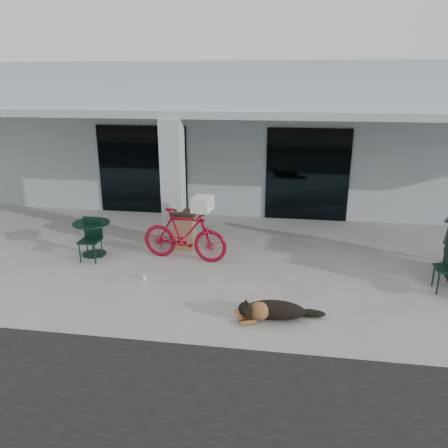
% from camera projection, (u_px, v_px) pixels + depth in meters
% --- Properties ---
extents(ground, '(80.00, 80.00, 0.00)m').
position_uv_depth(ground, '(219.00, 289.00, 8.72)').
color(ground, '#AEABA4').
rests_on(ground, ground).
extents(building, '(22.00, 7.00, 4.50)m').
position_uv_depth(building, '(256.00, 130.00, 16.00)').
color(building, '#B1BEC8').
rests_on(building, ground).
extents(storefront_glass_left, '(2.80, 0.06, 2.70)m').
position_uv_depth(storefront_glass_left, '(143.00, 170.00, 13.44)').
color(storefront_glass_left, black).
rests_on(storefront_glass_left, ground).
extents(storefront_glass_right, '(2.40, 0.06, 2.70)m').
position_uv_depth(storefront_glass_right, '(307.00, 175.00, 12.72)').
color(storefront_glass_right, black).
rests_on(storefront_glass_right, ground).
extents(column, '(0.50, 0.50, 3.12)m').
position_uv_depth(column, '(173.00, 184.00, 10.61)').
color(column, '#B1BEC8').
rests_on(column, ground).
extents(overhang, '(22.00, 2.80, 0.18)m').
position_uv_depth(overhang, '(241.00, 112.00, 11.10)').
color(overhang, '#B1BEC8').
rests_on(overhang, column).
extents(bicycle, '(2.08, 0.83, 1.22)m').
position_uv_depth(bicycle, '(184.00, 235.00, 9.99)').
color(bicycle, '#A20D25').
rests_on(bicycle, ground).
extents(laundry_basket, '(0.46, 0.58, 0.31)m').
position_uv_depth(laundry_basket, '(203.00, 204.00, 9.63)').
color(laundry_basket, white).
rests_on(laundry_basket, bicycle).
extents(dog, '(1.24, 0.81, 0.39)m').
position_uv_depth(dog, '(276.00, 309.00, 7.55)').
color(dog, black).
rests_on(dog, ground).
extents(cup_near_dog, '(0.09, 0.09, 0.10)m').
position_uv_depth(cup_near_dog, '(144.00, 278.00, 9.09)').
color(cup_near_dog, white).
rests_on(cup_near_dog, ground).
extents(cafe_table_near, '(0.90, 0.90, 0.81)m').
position_uv_depth(cafe_table_near, '(93.00, 239.00, 10.33)').
color(cafe_table_near, '#102F22').
rests_on(cafe_table_near, ground).
extents(cafe_chair_near, '(0.46, 0.50, 0.99)m').
position_uv_depth(cafe_chair_near, '(90.00, 240.00, 9.96)').
color(cafe_chair_near, '#102F22').
rests_on(cafe_chair_near, ground).
extents(cafe_chair_far_b, '(0.51, 0.47, 1.00)m').
position_uv_depth(cafe_chair_far_b, '(448.00, 268.00, 8.46)').
color(cafe_chair_far_b, '#102F22').
rests_on(cafe_chair_far_b, ground).
extents(trash_receptacle, '(0.57, 0.57, 0.95)m').
position_uv_depth(trash_receptacle, '(185.00, 230.00, 10.72)').
color(trash_receptacle, olive).
rests_on(trash_receptacle, ground).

